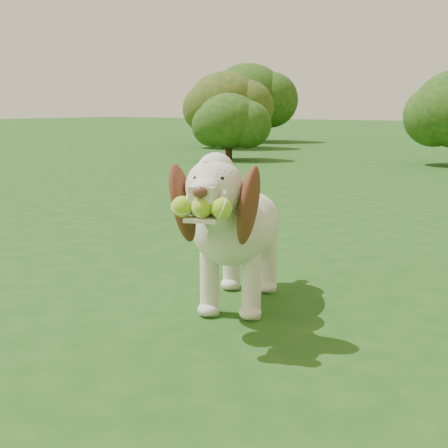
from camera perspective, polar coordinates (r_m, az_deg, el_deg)
The scene contains 5 objects.
ground at distance 3.02m, azimuth 4.18°, elevation -8.51°, with size 80.00×80.00×0.00m, color #1A4914.
dog at distance 3.04m, azimuth 1.14°, elevation 0.03°, with size 0.70×1.20×0.80m.
shrub_a at distance 11.63m, azimuth 0.45°, elevation 9.42°, with size 1.19×1.19×1.23m.
shrub_g at distance 17.72m, azimuth 2.23°, elevation 11.64°, with size 2.09×2.09×2.16m.
shrub_e at distance 14.96m, azimuth 0.10°, elevation 10.99°, with size 1.73×1.73×1.80m.
Camera 1 is at (1.41, -2.48, 0.99)m, focal length 50.00 mm.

